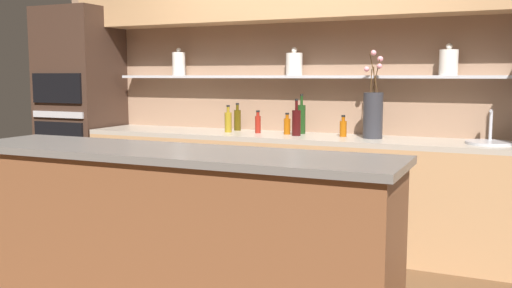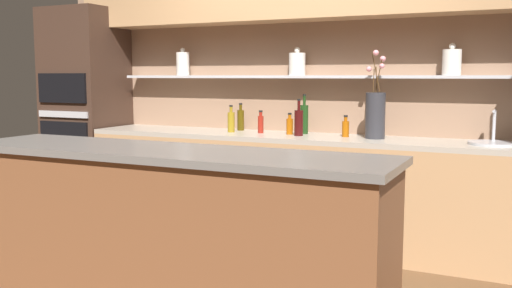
% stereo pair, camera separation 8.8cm
% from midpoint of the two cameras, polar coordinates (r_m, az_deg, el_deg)
% --- Properties ---
extents(back_wall_unit, '(5.20, 0.44, 2.60)m').
position_cam_midpoint_polar(back_wall_unit, '(5.05, 4.32, 8.34)').
color(back_wall_unit, '#937056').
rests_on(back_wall_unit, ground_plane).
extents(back_counter_unit, '(3.72, 0.62, 0.92)m').
position_cam_midpoint_polar(back_counter_unit, '(4.88, 2.71, -4.47)').
color(back_counter_unit, tan).
rests_on(back_counter_unit, ground_plane).
extents(island_counter, '(2.53, 0.61, 1.02)m').
position_cam_midpoint_polar(island_counter, '(3.23, -9.34, -9.49)').
color(island_counter, brown).
rests_on(island_counter, ground_plane).
extents(oven_tower, '(0.69, 0.64, 2.08)m').
position_cam_midpoint_polar(oven_tower, '(5.98, -17.51, 2.89)').
color(oven_tower, '#3D281E').
rests_on(oven_tower, ground_plane).
extents(flower_vase, '(0.16, 0.16, 0.69)m').
position_cam_midpoint_polar(flower_vase, '(4.62, 11.09, 3.02)').
color(flower_vase, '#2D2D33').
rests_on(flower_vase, back_counter_unit).
extents(sink_fixture, '(0.34, 0.34, 0.25)m').
position_cam_midpoint_polar(sink_fixture, '(4.49, 21.79, 0.27)').
color(sink_fixture, '#B7B7BC').
rests_on(sink_fixture, back_counter_unit).
extents(bottle_wine_0, '(0.07, 0.07, 0.34)m').
position_cam_midpoint_polar(bottle_wine_0, '(4.91, 4.06, 2.56)').
color(bottle_wine_0, '#193814').
rests_on(bottle_wine_0, back_counter_unit).
extents(bottle_sauce_1, '(0.06, 0.06, 0.18)m').
position_cam_midpoint_polar(bottle_sauce_1, '(4.85, 2.61, 1.86)').
color(bottle_sauce_1, '#9E4C0A').
rests_on(bottle_sauce_1, back_counter_unit).
extents(bottle_oil_2, '(0.06, 0.06, 0.24)m').
position_cam_midpoint_polar(bottle_oil_2, '(5.04, -3.30, 2.26)').
color(bottle_oil_2, olive).
rests_on(bottle_oil_2, back_counter_unit).
extents(bottle_oil_3, '(0.06, 0.06, 0.25)m').
position_cam_midpoint_polar(bottle_oil_3, '(5.20, -2.35, 2.47)').
color(bottle_oil_3, '#47380A').
rests_on(bottle_oil_3, back_counter_unit).
extents(bottle_sauce_4, '(0.06, 0.06, 0.18)m').
position_cam_midpoint_polar(bottle_sauce_4, '(4.71, 8.18, 1.61)').
color(bottle_sauce_4, '#9E4C0A').
rests_on(bottle_sauce_4, back_counter_unit).
extents(bottle_sauce_5, '(0.05, 0.05, 0.20)m').
position_cam_midpoint_polar(bottle_sauce_5, '(4.96, -0.32, 2.07)').
color(bottle_sauce_5, maroon).
rests_on(bottle_sauce_5, back_counter_unit).
extents(bottle_wine_6, '(0.07, 0.07, 0.31)m').
position_cam_midpoint_polar(bottle_wine_6, '(4.75, 3.53, 2.20)').
color(bottle_wine_6, '#380C0C').
rests_on(bottle_wine_6, back_counter_unit).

